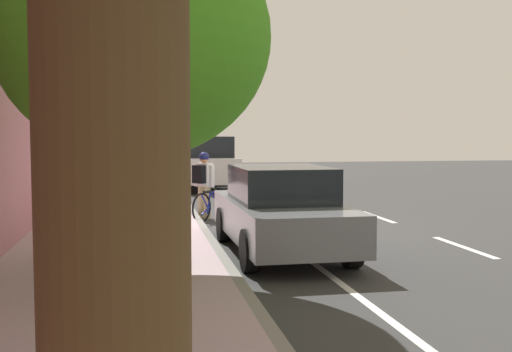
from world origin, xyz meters
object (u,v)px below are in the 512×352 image
parked_suv_white_nearest (205,162)px  bicycle_at_curb (214,205)px  cyclist_with_backpack (203,178)px  street_tree_near_cyclist (134,38)px  pedestrian_on_phone (124,159)px  parked_sedan_grey_second (281,210)px

parked_suv_white_nearest → bicycle_at_curb: size_ratio=3.58×
cyclist_with_backpack → street_tree_near_cyclist: 7.20m
parked_suv_white_nearest → pedestrian_on_phone: bearing=-24.3°
parked_suv_white_nearest → parked_sedan_grey_second: parked_suv_white_nearest is taller
parked_sedan_grey_second → cyclist_with_backpack: size_ratio=2.69×
bicycle_at_curb → street_tree_near_cyclist: (1.79, 6.18, 2.98)m
street_tree_near_cyclist → pedestrian_on_phone: 16.24m
bicycle_at_curb → cyclist_with_backpack: 0.78m
cyclist_with_backpack → pedestrian_on_phone: 9.70m
parked_suv_white_nearest → cyclist_with_backpack: (0.88, 8.09, -0.03)m
parked_suv_white_nearest → pedestrian_on_phone: (3.04, -1.37, 0.07)m
parked_suv_white_nearest → bicycle_at_curb: (0.66, 8.52, -0.64)m
street_tree_near_cyclist → pedestrian_on_phone: (0.59, -16.07, -2.26)m
parked_sedan_grey_second → cyclist_with_backpack: bearing=-79.2°
street_tree_near_cyclist → parked_suv_white_nearest: bearing=-99.5°
parked_sedan_grey_second → bicycle_at_curb: bearing=-81.0°
parked_sedan_grey_second → pedestrian_on_phone: size_ratio=2.66×
cyclist_with_backpack → bicycle_at_curb: bearing=116.9°
bicycle_at_curb → pedestrian_on_phone: pedestrian_on_phone is taller
parked_sedan_grey_second → cyclist_with_backpack: 4.73m
street_tree_near_cyclist → pedestrian_on_phone: size_ratio=2.92×
parked_sedan_grey_second → cyclist_with_backpack: cyclist_with_backpack is taller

